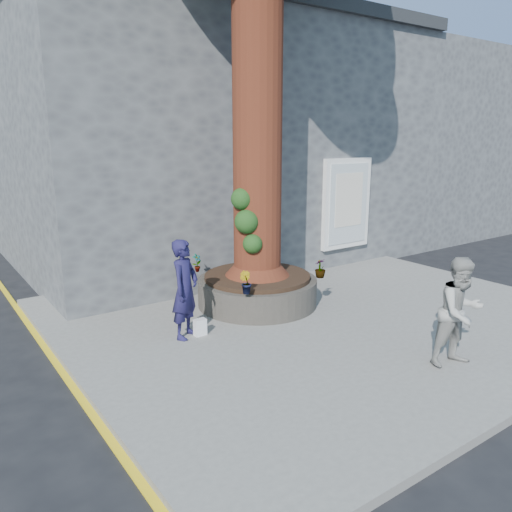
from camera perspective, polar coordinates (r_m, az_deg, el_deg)
ground at (r=7.93m, az=3.89°, el=-11.29°), size 120.00×120.00×0.00m
pavement at (r=9.51m, az=7.14°, el=-6.62°), size 9.00×8.00×0.12m
yellow_line at (r=7.50m, az=-20.39°, el=-13.65°), size 0.10×30.00×0.01m
stone_shop at (r=14.58m, az=-6.40°, el=12.86°), size 10.30×8.30×6.30m
neighbour_shop at (r=19.74m, az=14.85°, el=12.22°), size 6.00×8.00×6.00m
planter at (r=9.71m, az=0.15°, el=-3.87°), size 2.30×2.30×0.60m
man at (r=8.10m, az=-8.12°, el=-3.77°), size 0.71×0.66×1.63m
woman at (r=7.63m, az=22.34°, el=-5.94°), size 0.88×0.75×1.58m
shopping_bag at (r=8.34m, az=-6.41°, el=-8.09°), size 0.20×0.12×0.28m
plant_a at (r=9.84m, az=-6.76°, el=-0.77°), size 0.21×0.17×0.36m
plant_b at (r=8.44m, az=-1.21°, el=-3.06°), size 0.26×0.26×0.38m
plant_c at (r=9.46m, az=7.35°, el=-1.39°), size 0.21×0.21×0.36m
plant_d at (r=10.36m, az=-1.39°, el=-0.12°), size 0.35×0.36×0.30m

